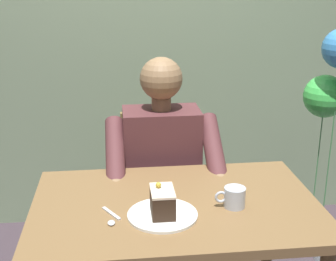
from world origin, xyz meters
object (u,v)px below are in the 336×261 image
at_px(chair, 160,193).
at_px(balloon_display, 331,104).
at_px(dining_table, 176,226).
at_px(dessert_spoon, 111,218).
at_px(coffee_cup, 234,197).
at_px(cake_slice, 162,202).
at_px(seated_person, 163,183).

xyz_separation_m(chair, balloon_display, (-0.89, -0.05, 0.44)).
bearing_deg(dining_table, dessert_spoon, 22.74).
relative_size(dining_table, chair, 1.19).
height_order(coffee_cup, dessert_spoon, coffee_cup).
bearing_deg(balloon_display, cake_slice, 38.82).
distance_m(dining_table, seated_person, 0.45).
height_order(seated_person, coffee_cup, seated_person).
distance_m(chair, balloon_display, 1.00).
distance_m(chair, coffee_cup, 0.77).
relative_size(dining_table, cake_slice, 8.44).
xyz_separation_m(chair, cake_slice, (0.06, 0.72, 0.32)).
bearing_deg(dessert_spoon, coffee_cup, -174.36).
xyz_separation_m(dining_table, balloon_display, (-0.89, -0.67, 0.27)).
bearing_deg(balloon_display, dessert_spoon, 34.23).
height_order(chair, dessert_spoon, chair).
bearing_deg(cake_slice, dining_table, -121.78).
bearing_deg(dining_table, chair, -90.00).
xyz_separation_m(seated_person, dessert_spoon, (0.24, 0.55, 0.13)).
height_order(chair, seated_person, seated_person).
distance_m(cake_slice, dessert_spoon, 0.19).
distance_m(dining_table, cake_slice, 0.19).
height_order(cake_slice, coffee_cup, cake_slice).
bearing_deg(balloon_display, seated_person, 13.95).
xyz_separation_m(dining_table, coffee_cup, (-0.21, 0.06, 0.14)).
bearing_deg(coffee_cup, dining_table, -15.29).
height_order(dining_table, cake_slice, cake_slice).
height_order(dining_table, chair, chair).
bearing_deg(dessert_spoon, dining_table, -157.26).
bearing_deg(coffee_cup, balloon_display, -133.46).
relative_size(cake_slice, dessert_spoon, 0.91).
relative_size(cake_slice, coffee_cup, 1.12).
distance_m(coffee_cup, balloon_display, 1.01).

